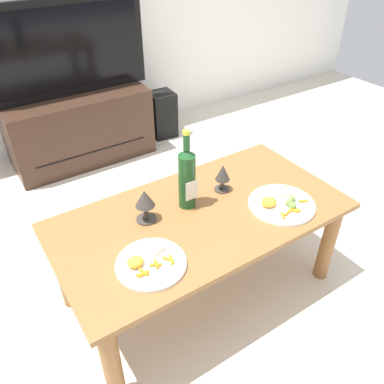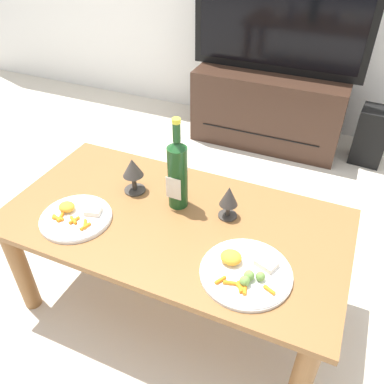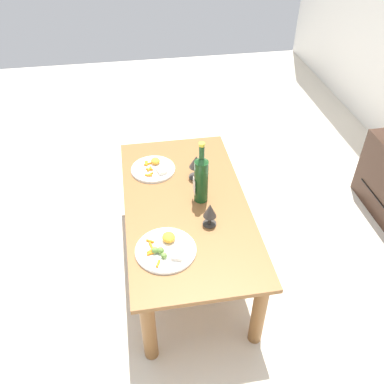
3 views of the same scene
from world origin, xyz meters
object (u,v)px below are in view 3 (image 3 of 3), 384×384
object	(u,v)px
dinner_plate_left	(153,168)
dinner_plate_right	(166,249)
wine_bottle	(201,178)
goblet_left	(196,163)
dining_table	(186,214)
goblet_right	(210,212)

from	to	relation	value
dinner_plate_left	dinner_plate_right	size ratio (longest dim) A/B	0.90
wine_bottle	goblet_left	bearing A→B (deg)	177.49
dinner_plate_left	goblet_left	bearing A→B (deg)	65.29
dining_table	goblet_left	bearing A→B (deg)	156.66
goblet_right	dinner_plate_right	bearing A→B (deg)	-59.00
wine_bottle	goblet_left	distance (m)	0.21
wine_bottle	goblet_left	size ratio (longest dim) A/B	2.45
goblet_right	dinner_plate_right	xyz separation A→B (m)	(0.15, -0.24, -0.07)
goblet_right	dinner_plate_left	distance (m)	0.57
goblet_left	dining_table	bearing A→B (deg)	-23.34
dinner_plate_left	wine_bottle	bearing A→B (deg)	36.82
goblet_right	dinner_plate_left	world-z (taller)	goblet_right
goblet_left	goblet_right	size ratio (longest dim) A/B	1.11
wine_bottle	goblet_left	world-z (taller)	wine_bottle
wine_bottle	dinner_plate_left	world-z (taller)	wine_bottle
wine_bottle	goblet_left	xyz separation A→B (m)	(-0.20, 0.01, -0.05)
dinner_plate_left	dinner_plate_right	xyz separation A→B (m)	(0.65, -0.00, 0.00)
dining_table	dinner_plate_left	size ratio (longest dim) A/B	4.82
dining_table	goblet_right	world-z (taller)	goblet_right
goblet_right	goblet_left	bearing A→B (deg)	-180.00
goblet_left	dinner_plate_right	xyz separation A→B (m)	(0.54, -0.24, -0.09)
goblet_right	dining_table	bearing A→B (deg)	-152.30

